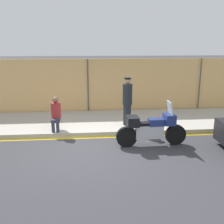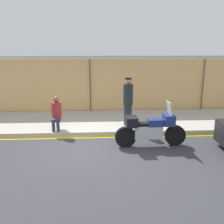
{
  "view_description": "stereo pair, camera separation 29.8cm",
  "coord_description": "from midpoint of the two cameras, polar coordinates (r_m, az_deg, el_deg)",
  "views": [
    {
      "loc": [
        0.07,
        -7.6,
        3.27
      ],
      "look_at": [
        0.85,
        1.37,
        0.87
      ],
      "focal_mm": 42.0,
      "sensor_mm": 36.0,
      "label": 1
    },
    {
      "loc": [
        0.36,
        -7.62,
        3.27
      ],
      "look_at": [
        0.85,
        1.37,
        0.87
      ],
      "focal_mm": 42.0,
      "sensor_mm": 36.0,
      "label": 2
    }
  ],
  "objects": [
    {
      "name": "officer_standing",
      "position": [
        10.03,
        2.51,
        2.41
      ],
      "size": [
        0.37,
        0.37,
        1.84
      ],
      "color": "#1E2328",
      "rests_on": "sidewalk"
    },
    {
      "name": "ground_plane",
      "position": [
        8.28,
        -6.12,
        -8.43
      ],
      "size": [
        120.0,
        120.0,
        0.0
      ],
      "primitive_type": "plane",
      "color": "#38383D"
    },
    {
      "name": "curb_paint_stripe",
      "position": [
        9.38,
        -6.0,
        -5.57
      ],
      "size": [
        39.44,
        0.18,
        0.01
      ],
      "color": "gold",
      "rests_on": "ground_plane"
    },
    {
      "name": "sidewalk",
      "position": [
        10.92,
        -5.89,
        -2.17
      ],
      "size": [
        39.44,
        3.12,
        0.16
      ],
      "color": "#ADA89E",
      "rests_on": "ground_plane"
    },
    {
      "name": "motorcycle",
      "position": [
        8.52,
        7.5,
        -3.57
      ],
      "size": [
        2.31,
        0.55,
        1.47
      ],
      "rotation": [
        0.0,
        0.0,
        0.04
      ],
      "color": "black",
      "rests_on": "ground_plane"
    },
    {
      "name": "person_seated_on_curb",
      "position": [
        9.77,
        -12.98,
        0.05
      ],
      "size": [
        0.36,
        0.63,
        1.22
      ],
      "color": "#2D3342",
      "rests_on": "sidewalk"
    },
    {
      "name": "storefront_fence",
      "position": [
        12.25,
        -5.94,
        5.48
      ],
      "size": [
        37.47,
        0.17,
        2.56
      ],
      "color": "#E5B26B",
      "rests_on": "ground_plane"
    }
  ]
}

